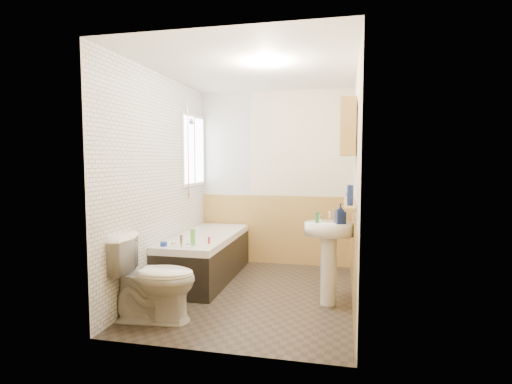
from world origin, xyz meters
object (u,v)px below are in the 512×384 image
medicine_cabinet (348,128)px  pine_shelf (349,202)px  bathtub (206,255)px  toilet (153,278)px  sink (329,246)px

medicine_cabinet → pine_shelf: bearing=-43.1°
bathtub → pine_shelf: pine_shelf is taller
toilet → medicine_cabinet: 2.42m
toilet → medicine_cabinet: bearing=-71.1°
sink → medicine_cabinet: 1.23m
pine_shelf → toilet: bearing=-156.7°
toilet → pine_shelf: pine_shelf is taller
bathtub → toilet: size_ratio=2.14×
bathtub → pine_shelf: size_ratio=1.29×
sink → medicine_cabinet: bearing=2.4°
pine_shelf → bathtub: bearing=161.1°
bathtub → pine_shelf: 2.03m
bathtub → medicine_cabinet: 2.40m
pine_shelf → medicine_cabinet: 0.75m
toilet → medicine_cabinet: size_ratio=1.34×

